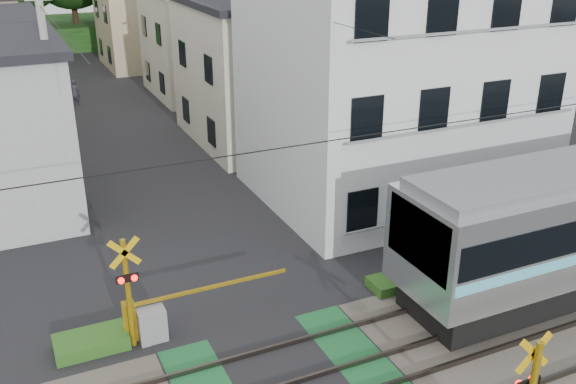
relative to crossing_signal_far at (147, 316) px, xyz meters
name	(u,v)px	position (x,y,z in m)	size (l,w,h in m)	color
crossing_signal_far	(147,316)	(0.00, 0.00, 0.00)	(4.74, 0.65, 3.09)	#EAAF0C
apartment_block	(396,76)	(11.09, 5.84, 3.94)	(10.20, 8.36, 9.30)	silver
houses_row	(99,55)	(2.84, 22.27, 2.53)	(22.07, 31.35, 6.80)	#A5A8AA
catenary	(526,204)	(8.59, -3.62, 2.98)	(60.00, 5.04, 7.00)	#2D2D33
utility_poles	(81,50)	(1.53, 19.35, 3.37)	(7.90, 42.00, 8.00)	#A5A5A0
pedestrian	(74,93)	(1.51, 24.45, 0.08)	(0.58, 0.38, 1.58)	#292731
weed_patches	(370,373)	(4.34, -3.74, -0.53)	(10.25, 8.80, 0.40)	#2D5E1E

